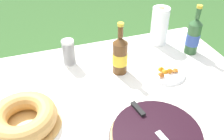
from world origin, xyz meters
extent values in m
cube|color=brown|center=(0.00, 0.00, 0.65)|extent=(1.87, 1.12, 0.03)
cylinder|color=brown|center=(0.87, 0.50, 0.32)|extent=(0.06, 0.06, 0.63)
cube|color=white|center=(0.00, 0.00, 0.67)|extent=(1.88, 1.13, 0.00)
cube|color=white|center=(0.00, 0.56, 0.62)|extent=(1.88, 0.00, 0.10)
cylinder|color=#38383D|center=(0.25, -0.30, 0.68)|extent=(0.40, 0.40, 0.02)
cylinder|color=tan|center=(0.25, -0.30, 0.70)|extent=(0.38, 0.38, 0.01)
cylinder|color=black|center=(0.25, -0.30, 0.72)|extent=(0.36, 0.36, 0.03)
cube|color=black|center=(0.22, -0.16, 0.74)|extent=(0.04, 0.09, 0.01)
cylinder|color=tan|center=(-0.26, -0.03, 0.68)|extent=(0.33, 0.33, 0.01)
torus|color=tan|center=(-0.26, -0.03, 0.72)|extent=(0.30, 0.30, 0.09)
cylinder|color=white|center=(0.02, 0.37, 0.72)|extent=(0.07, 0.07, 0.09)
cylinder|color=white|center=(0.02, 0.37, 0.73)|extent=(0.07, 0.07, 0.09)
cylinder|color=white|center=(0.02, 0.37, 0.75)|extent=(0.07, 0.07, 0.09)
cylinder|color=white|center=(0.02, 0.37, 0.76)|extent=(0.07, 0.07, 0.09)
cylinder|color=white|center=(0.02, 0.37, 0.77)|extent=(0.07, 0.07, 0.09)
cylinder|color=white|center=(0.02, 0.37, 0.79)|extent=(0.07, 0.07, 0.09)
torus|color=white|center=(0.02, 0.37, 0.83)|extent=(0.07, 0.07, 0.01)
cylinder|color=#2D562D|center=(0.77, 0.26, 0.77)|extent=(0.08, 0.08, 0.20)
cylinder|color=#334C93|center=(0.77, 0.26, 0.77)|extent=(0.08, 0.08, 0.07)
cone|color=#2D562D|center=(0.77, 0.26, 0.89)|extent=(0.08, 0.08, 0.04)
cylinder|color=#2D562D|center=(0.77, 0.26, 0.94)|extent=(0.03, 0.03, 0.06)
cylinder|color=gold|center=(0.77, 0.26, 0.98)|extent=(0.03, 0.03, 0.02)
cylinder|color=brown|center=(0.27, 0.21, 0.77)|extent=(0.08, 0.08, 0.19)
cylinder|color=yellow|center=(0.27, 0.21, 0.76)|extent=(0.08, 0.08, 0.07)
cone|color=brown|center=(0.27, 0.21, 0.88)|extent=(0.08, 0.08, 0.04)
cylinder|color=brown|center=(0.27, 0.21, 0.93)|extent=(0.03, 0.03, 0.06)
cylinder|color=gold|center=(0.27, 0.21, 0.97)|extent=(0.03, 0.03, 0.02)
cylinder|color=white|center=(0.51, 0.10, 0.68)|extent=(0.22, 0.22, 0.01)
torus|color=white|center=(0.51, 0.10, 0.69)|extent=(0.22, 0.22, 0.01)
cone|color=#C66C13|center=(0.58, 0.09, 0.70)|extent=(0.04, 0.04, 0.03)
cone|color=#C36813|center=(0.53, 0.09, 0.70)|extent=(0.04, 0.04, 0.03)
cone|color=#B2561A|center=(0.47, 0.07, 0.71)|extent=(0.05, 0.05, 0.03)
cone|color=#C0740F|center=(0.49, 0.12, 0.70)|extent=(0.05, 0.04, 0.04)
cone|color=#C47713|center=(0.51, 0.10, 0.70)|extent=(0.05, 0.05, 0.04)
cone|color=#C1641F|center=(0.56, 0.09, 0.70)|extent=(0.04, 0.04, 0.03)
cylinder|color=white|center=(0.63, 0.42, 0.80)|extent=(0.11, 0.11, 0.25)
cylinder|color=#9E7A56|center=(0.63, 0.42, 0.92)|extent=(0.04, 0.04, 0.00)
camera|label=1|loc=(-0.13, -0.86, 1.53)|focal=40.00mm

